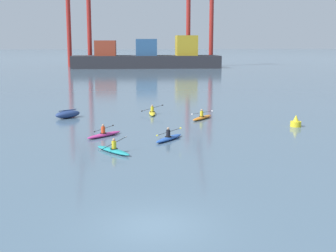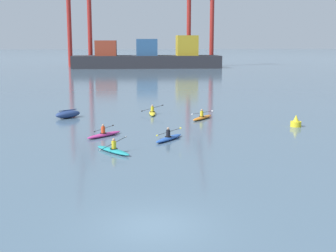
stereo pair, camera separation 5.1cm
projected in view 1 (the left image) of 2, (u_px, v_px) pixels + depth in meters
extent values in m
plane|color=slate|center=(154.00, 226.00, 18.25)|extent=(800.00, 800.00, 0.00)
cube|color=#28282D|center=(146.00, 62.00, 125.28)|extent=(38.94, 9.12, 3.25)
cube|color=#993823|center=(105.00, 48.00, 123.86)|extent=(5.45, 6.39, 3.95)
cube|color=#2D5684|center=(146.00, 47.00, 124.61)|extent=(5.45, 6.39, 4.34)
cube|color=#B29323|center=(186.00, 45.00, 125.31)|extent=(5.45, 6.39, 5.26)
cylinder|color=maroon|center=(68.00, 18.00, 128.14)|extent=(1.20, 1.20, 26.61)
cylinder|color=maroon|center=(89.00, 18.00, 128.55)|extent=(1.20, 1.20, 26.61)
cylinder|color=maroon|center=(188.00, 26.00, 131.97)|extent=(1.20, 1.20, 22.41)
cylinder|color=maroon|center=(211.00, 26.00, 132.44)|extent=(1.20, 1.20, 22.41)
ellipsoid|color=navy|center=(68.00, 114.00, 43.86)|extent=(2.66, 2.57, 0.70)
cube|color=navy|center=(68.00, 110.00, 43.79)|extent=(1.48, 1.36, 0.06)
cylinder|color=yellow|center=(296.00, 124.00, 39.43)|extent=(0.90, 0.90, 0.45)
cone|color=yellow|center=(296.00, 118.00, 39.35)|extent=(0.50, 0.49, 0.55)
ellipsoid|color=#C13384|center=(104.00, 135.00, 35.37)|extent=(2.72, 2.93, 0.26)
torus|color=black|center=(103.00, 133.00, 35.27)|extent=(0.69, 0.69, 0.05)
cylinder|color=#DB471E|center=(103.00, 130.00, 35.22)|extent=(0.30, 0.30, 0.50)
sphere|color=tan|center=(103.00, 125.00, 35.16)|extent=(0.19, 0.19, 0.19)
cylinder|color=black|center=(104.00, 129.00, 35.24)|extent=(1.50, 1.36, 0.73)
ellipsoid|color=black|center=(95.00, 132.00, 35.90)|extent=(0.18, 0.17, 0.16)
ellipsoid|color=black|center=(113.00, 125.00, 34.58)|extent=(0.18, 0.17, 0.16)
ellipsoid|color=yellow|center=(152.00, 113.00, 46.12)|extent=(0.68, 3.41, 0.26)
torus|color=black|center=(152.00, 112.00, 46.00)|extent=(0.50, 0.50, 0.05)
cylinder|color=gold|center=(152.00, 109.00, 45.95)|extent=(0.30, 0.30, 0.50)
sphere|color=tan|center=(152.00, 106.00, 45.89)|extent=(0.19, 0.19, 0.19)
cylinder|color=black|center=(152.00, 108.00, 45.98)|extent=(2.03, 0.08, 0.60)
ellipsoid|color=black|center=(142.00, 111.00, 45.98)|extent=(0.20, 0.04, 0.15)
ellipsoid|color=black|center=(163.00, 105.00, 45.98)|extent=(0.20, 0.04, 0.15)
ellipsoid|color=teal|center=(113.00, 151.00, 30.28)|extent=(2.56, 3.06, 0.26)
torus|color=black|center=(114.00, 149.00, 30.18)|extent=(0.69, 0.69, 0.05)
cylinder|color=gold|center=(114.00, 145.00, 30.14)|extent=(0.30, 0.30, 0.50)
sphere|color=tan|center=(114.00, 140.00, 30.08)|extent=(0.19, 0.19, 0.19)
cylinder|color=black|center=(113.00, 143.00, 30.16)|extent=(1.63, 1.27, 0.61)
ellipsoid|color=silver|center=(100.00, 150.00, 29.55)|extent=(0.19, 0.16, 0.15)
ellipsoid|color=silver|center=(126.00, 137.00, 30.77)|extent=(0.19, 0.16, 0.15)
ellipsoid|color=#2856B2|center=(169.00, 138.00, 34.10)|extent=(2.44, 3.13, 0.26)
torus|color=black|center=(168.00, 137.00, 33.99)|extent=(0.68, 0.68, 0.05)
cylinder|color=black|center=(168.00, 133.00, 33.95)|extent=(0.30, 0.30, 0.50)
sphere|color=tan|center=(168.00, 129.00, 33.89)|extent=(0.19, 0.19, 0.19)
cylinder|color=black|center=(169.00, 132.00, 33.97)|extent=(1.64, 1.16, 0.77)
ellipsoid|color=yellow|center=(157.00, 135.00, 34.53)|extent=(0.19, 0.15, 0.17)
ellipsoid|color=yellow|center=(180.00, 128.00, 33.41)|extent=(0.19, 0.15, 0.17)
ellipsoid|color=orange|center=(202.00, 118.00, 43.21)|extent=(2.48, 3.11, 0.26)
torus|color=black|center=(202.00, 116.00, 43.10)|extent=(0.68, 0.68, 0.05)
cylinder|color=gold|center=(202.00, 114.00, 43.05)|extent=(0.30, 0.30, 0.50)
sphere|color=tan|center=(202.00, 110.00, 42.99)|extent=(0.19, 0.19, 0.19)
cylinder|color=black|center=(202.00, 113.00, 43.08)|extent=(1.68, 1.23, 0.51)
ellipsoid|color=silver|center=(192.00, 114.00, 43.65)|extent=(0.19, 0.15, 0.15)
ellipsoid|color=silver|center=(212.00, 111.00, 42.51)|extent=(0.19, 0.15, 0.15)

